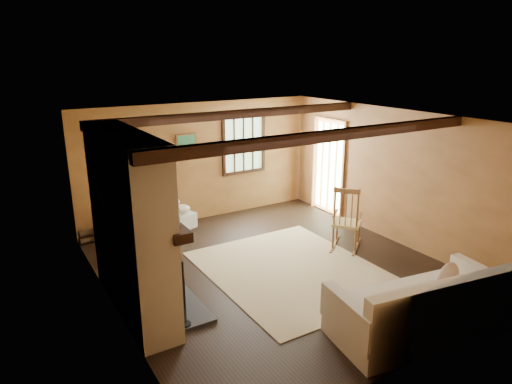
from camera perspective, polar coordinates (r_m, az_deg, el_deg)
ground at (r=7.43m, az=2.35°, el=-9.52°), size 5.50×5.50×0.00m
room_envelope at (r=7.18m, az=2.84°, el=3.45°), size 5.02×5.52×2.44m
fireplace at (r=6.13m, az=-15.21°, el=-4.78°), size 1.02×2.30×2.40m
rug at (r=7.38m, az=4.53°, el=-9.71°), size 2.50×3.00×0.01m
rocking_chair at (r=8.16m, az=11.24°, el=-3.66°), size 0.91×0.85×1.14m
sofa at (r=6.06m, az=20.07°, el=-13.80°), size 2.31×1.29×0.89m
firewood_pile at (r=8.87m, az=-18.83°, el=-4.97°), size 0.75×0.14×0.27m
laundry_basket at (r=9.10m, az=-9.29°, el=-3.59°), size 0.60×0.53×0.30m
basket_pillow at (r=9.02m, az=-9.37°, el=-2.15°), size 0.43×0.37×0.18m
armchair at (r=8.44m, az=-13.42°, el=-4.00°), size 1.05×1.04×0.71m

